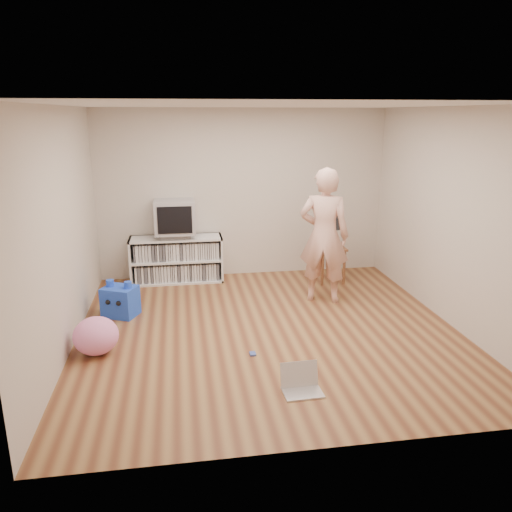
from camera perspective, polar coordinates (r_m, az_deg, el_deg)
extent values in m
plane|color=brown|center=(6.09, 1.42, -8.42)|extent=(4.50, 4.50, 0.00)
cube|color=beige|center=(7.86, -1.47, 7.10)|extent=(4.50, 0.02, 2.60)
cube|color=beige|center=(3.57, 8.06, -4.09)|extent=(4.50, 0.02, 2.60)
cube|color=beige|center=(5.72, -21.27, 2.62)|extent=(0.02, 4.50, 2.60)
cube|color=beige|center=(6.47, 21.58, 4.03)|extent=(0.02, 4.50, 2.60)
cube|color=white|center=(5.54, 1.61, 16.86)|extent=(4.50, 4.50, 0.01)
cube|color=white|center=(7.98, -9.06, 0.05)|extent=(1.40, 0.03, 0.70)
cube|color=white|center=(7.81, -14.08, -0.59)|extent=(0.03, 0.45, 0.70)
cube|color=white|center=(7.80, -4.02, -0.16)|extent=(0.03, 0.45, 0.70)
cube|color=white|center=(7.88, -8.95, -2.71)|extent=(1.40, 0.45, 0.03)
cube|color=white|center=(7.78, -9.05, -0.37)|extent=(1.34, 0.45, 0.03)
cube|color=white|center=(7.69, -9.16, 2.02)|extent=(1.40, 0.45, 0.03)
cube|color=silver|center=(7.78, -9.05, -0.37)|extent=(1.26, 0.36, 0.64)
cube|color=gray|center=(7.68, -9.18, 2.38)|extent=(0.45, 0.35, 0.07)
cube|color=#A3A3A8|center=(7.62, -9.27, 4.47)|extent=(0.60, 0.52, 0.50)
cube|color=black|center=(7.36, -9.27, 4.06)|extent=(0.50, 0.01, 0.40)
cylinder|color=brown|center=(7.59, 7.60, -1.45)|extent=(0.04, 0.04, 0.52)
cylinder|color=brown|center=(7.69, 10.03, -1.32)|extent=(0.04, 0.04, 0.52)
cylinder|color=brown|center=(7.90, 6.91, -0.72)|extent=(0.04, 0.04, 0.52)
cylinder|color=brown|center=(8.00, 9.26, -0.60)|extent=(0.04, 0.04, 0.52)
cube|color=brown|center=(7.71, 8.53, 0.94)|extent=(0.42, 0.42, 0.03)
cylinder|color=#333333|center=(7.71, 8.54, 1.14)|extent=(0.18, 0.18, 0.02)
cylinder|color=#333333|center=(7.67, 8.60, 2.38)|extent=(0.02, 0.02, 0.32)
imported|color=beige|center=(6.80, 7.78, 2.30)|extent=(0.79, 0.66, 1.84)
cube|color=silver|center=(4.84, 5.34, -15.26)|extent=(0.37, 0.27, 0.02)
cube|color=silver|center=(4.88, 4.95, -13.28)|extent=(0.37, 0.09, 0.24)
cube|color=black|center=(4.88, 4.95, -13.28)|extent=(0.32, 0.07, 0.19)
cube|color=#4157AD|center=(5.50, -0.38, -11.11)|extent=(0.07, 0.09, 0.02)
cube|color=blue|center=(6.66, -15.24, -5.02)|extent=(0.50, 0.46, 0.39)
cylinder|color=blue|center=(6.64, -16.34, -2.99)|extent=(0.10, 0.10, 0.09)
cylinder|color=blue|center=(6.51, -14.42, -3.22)|extent=(0.10, 0.10, 0.09)
sphere|color=black|center=(6.55, -16.57, -5.08)|extent=(0.06, 0.06, 0.06)
sphere|color=black|center=(6.47, -15.44, -5.24)|extent=(0.06, 0.06, 0.06)
ellipsoid|color=pink|center=(5.71, -17.83, -8.68)|extent=(0.54, 0.54, 0.41)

